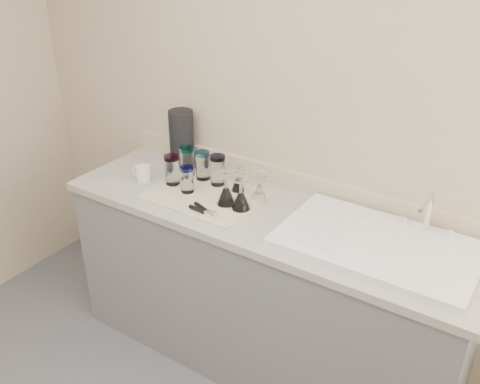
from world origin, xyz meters
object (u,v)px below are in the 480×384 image
Objects in this scene: goblet_back_right at (259,190)px; tumbler_blue at (187,179)px; tumbler_cyan at (203,165)px; can_opener at (204,211)px; tumbler_teal at (187,161)px; goblet_front_left at (226,193)px; sink_unit at (378,244)px; goblet_back_left at (238,183)px; goblet_front_right at (241,198)px; tumbler_purple at (218,170)px; tumbler_magenta at (172,170)px; white_mug at (143,173)px; paper_towel_roll at (182,139)px.

tumbler_blue is at bearing -157.07° from goblet_back_right.
tumbler_blue is at bearing -81.42° from tumbler_cyan.
goblet_back_right is 0.82× the size of can_opener.
goblet_front_left reaches higher than tumbler_teal.
sink_unit is 5.21× the size of tumbler_teal.
goblet_back_left is 0.75× the size of goblet_front_left.
sink_unit reaches higher than tumbler_teal.
tumbler_purple is at bearing 148.05° from goblet_front_right.
tumbler_teal is 1.00× the size of tumbler_magenta.
sink_unit is at bearing 2.76° from tumbler_blue.
sink_unit reaches higher than goblet_front_right.
tumbler_blue is (0.02, -0.16, -0.01)m from tumbler_cyan.
tumbler_cyan reaches higher than white_mug.
tumbler_teal is 0.43m from can_opener.
paper_towel_roll is (-0.11, 0.22, 0.07)m from tumbler_magenta.
goblet_front_right is at bearing -96.65° from goblet_back_right.
goblet_front_left is at bearing 1.33° from white_mug.
paper_towel_roll is at bearing 139.04° from tumbler_teal.
goblet_front_left is at bearing -31.52° from tumbler_cyan.
goblet_front_left is (0.15, -0.15, -0.03)m from tumbler_purple.
goblet_back_right is at bearing 83.35° from goblet_front_right.
tumbler_blue is 0.26m from goblet_back_left.
goblet_front_right is 0.61m from paper_towel_roll.
tumbler_blue is 0.35m from paper_towel_roll.
tumbler_magenta is at bearing 153.93° from can_opener.
tumbler_teal is 0.20m from tumbler_purple.
tumbler_teal is at bearing 174.28° from sink_unit.
can_opener is at bearing -41.31° from paper_towel_roll.
goblet_front_right is at bearing -24.92° from tumbler_cyan.
tumbler_cyan is 1.25× the size of goblet_back_left.
tumbler_magenta is 0.97× the size of goblet_front_right.
goblet_back_left is 0.13m from goblet_back_right.
paper_towel_roll is at bearing 152.02° from goblet_front_left.
goblet_front_right is (0.34, -0.16, -0.02)m from tumbler_cyan.
paper_towel_roll is at bearing 166.99° from goblet_back_left.
goblet_back_right is at bearing -2.51° from tumbler_purple.
tumbler_teal is 0.97× the size of goblet_front_right.
tumbler_blue is (0.12, -0.16, -0.01)m from tumbler_teal.
tumbler_cyan is at bearing 155.08° from goblet_front_right.
paper_towel_roll is at bearing 138.69° from can_opener.
sink_unit reaches higher than white_mug.
tumbler_magenta is at bearing 176.61° from goblet_front_right.
goblet_front_right is 1.43× the size of white_mug.
tumbler_purple is 0.41m from white_mug.
sink_unit is 0.65m from goblet_back_right.
white_mug is at bearing -135.53° from tumbler_teal.
tumbler_teal is at bearing 160.78° from goblet_front_right.
tumbler_teal reaches higher than white_mug.
sink_unit is at bearing 0.94° from tumbler_magenta.
sink_unit is 0.91m from tumbler_purple.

